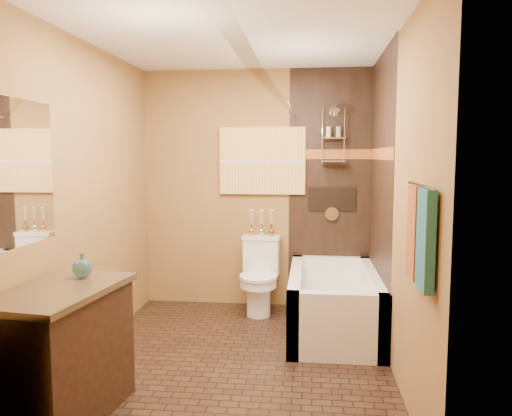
# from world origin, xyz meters

# --- Properties ---
(floor) EXTENTS (3.00, 3.00, 0.00)m
(floor) POSITION_xyz_m (0.00, 0.00, 0.00)
(floor) COLOR black
(floor) RESTS_ON ground
(wall_left) EXTENTS (0.02, 3.00, 2.50)m
(wall_left) POSITION_xyz_m (-1.20, 0.00, 1.25)
(wall_left) COLOR olive
(wall_left) RESTS_ON floor
(wall_right) EXTENTS (0.02, 3.00, 2.50)m
(wall_right) POSITION_xyz_m (1.20, 0.00, 1.25)
(wall_right) COLOR olive
(wall_right) RESTS_ON floor
(wall_back) EXTENTS (2.40, 0.02, 2.50)m
(wall_back) POSITION_xyz_m (0.00, 1.50, 1.25)
(wall_back) COLOR olive
(wall_back) RESTS_ON floor
(wall_front) EXTENTS (2.40, 0.02, 2.50)m
(wall_front) POSITION_xyz_m (0.00, -1.50, 1.25)
(wall_front) COLOR olive
(wall_front) RESTS_ON floor
(ceiling) EXTENTS (3.00, 3.00, 0.00)m
(ceiling) POSITION_xyz_m (0.00, 0.00, 2.50)
(ceiling) COLOR silver
(ceiling) RESTS_ON wall_back
(alcove_tile_back) EXTENTS (0.85, 0.01, 2.50)m
(alcove_tile_back) POSITION_xyz_m (0.78, 1.49, 1.25)
(alcove_tile_back) COLOR black
(alcove_tile_back) RESTS_ON wall_back
(alcove_tile_right) EXTENTS (0.01, 1.50, 2.50)m
(alcove_tile_right) POSITION_xyz_m (1.19, 0.75, 1.25)
(alcove_tile_right) COLOR black
(alcove_tile_right) RESTS_ON wall_right
(mosaic_band_back) EXTENTS (0.85, 0.01, 0.10)m
(mosaic_band_back) POSITION_xyz_m (0.78, 1.48, 1.62)
(mosaic_band_back) COLOR brown
(mosaic_band_back) RESTS_ON alcove_tile_back
(mosaic_band_right) EXTENTS (0.01, 1.50, 0.10)m
(mosaic_band_right) POSITION_xyz_m (1.18, 0.75, 1.62)
(mosaic_band_right) COLOR brown
(mosaic_band_right) RESTS_ON alcove_tile_right
(alcove_niche) EXTENTS (0.50, 0.01, 0.25)m
(alcove_niche) POSITION_xyz_m (0.80, 1.48, 1.15)
(alcove_niche) COLOR black
(alcove_niche) RESTS_ON alcove_tile_back
(shower_fixtures) EXTENTS (0.24, 0.33, 1.16)m
(shower_fixtures) POSITION_xyz_m (0.80, 1.38, 1.67)
(shower_fixtures) COLOR silver
(shower_fixtures) RESTS_ON floor
(curtain_rod) EXTENTS (0.03, 1.55, 0.03)m
(curtain_rod) POSITION_xyz_m (0.40, 0.75, 2.02)
(curtain_rod) COLOR silver
(curtain_rod) RESTS_ON wall_back
(towel_bar) EXTENTS (0.02, 0.55, 0.02)m
(towel_bar) POSITION_xyz_m (1.15, -1.05, 1.45)
(towel_bar) COLOR silver
(towel_bar) RESTS_ON wall_right
(towel_teal) EXTENTS (0.05, 0.22, 0.52)m
(towel_teal) POSITION_xyz_m (1.16, -1.18, 1.18)
(towel_teal) COLOR #1D5563
(towel_teal) RESTS_ON towel_bar
(towel_rust) EXTENTS (0.05, 0.22, 0.52)m
(towel_rust) POSITION_xyz_m (1.16, -0.92, 1.18)
(towel_rust) COLOR #93441A
(towel_rust) RESTS_ON towel_bar
(sunset_painting) EXTENTS (0.90, 0.04, 0.70)m
(sunset_painting) POSITION_xyz_m (0.07, 1.48, 1.55)
(sunset_painting) COLOR gold
(sunset_painting) RESTS_ON wall_back
(vanity_mirror) EXTENTS (0.01, 1.00, 0.90)m
(vanity_mirror) POSITION_xyz_m (-1.19, -1.00, 1.50)
(vanity_mirror) COLOR white
(vanity_mirror) RESTS_ON wall_left
(bathtub) EXTENTS (0.80, 1.50, 0.55)m
(bathtub) POSITION_xyz_m (0.80, 0.75, 0.22)
(bathtub) COLOR white
(bathtub) RESTS_ON floor
(toilet) EXTENTS (0.40, 0.59, 0.77)m
(toilet) POSITION_xyz_m (0.07, 1.22, 0.39)
(toilet) COLOR white
(toilet) RESTS_ON floor
(vanity) EXTENTS (0.68, 0.99, 0.82)m
(vanity) POSITION_xyz_m (-0.92, -1.00, 0.41)
(vanity) COLOR black
(vanity) RESTS_ON floor
(teal_bottle) EXTENTS (0.15, 0.15, 0.20)m
(teal_bottle) POSITION_xyz_m (-0.87, -0.76, 0.90)
(teal_bottle) COLOR #245E6C
(teal_bottle) RESTS_ON vanity
(bud_vases) EXTENTS (0.27, 0.06, 0.26)m
(bud_vases) POSITION_xyz_m (0.07, 1.39, 0.91)
(bud_vases) COLOR gold
(bud_vases) RESTS_ON toilet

